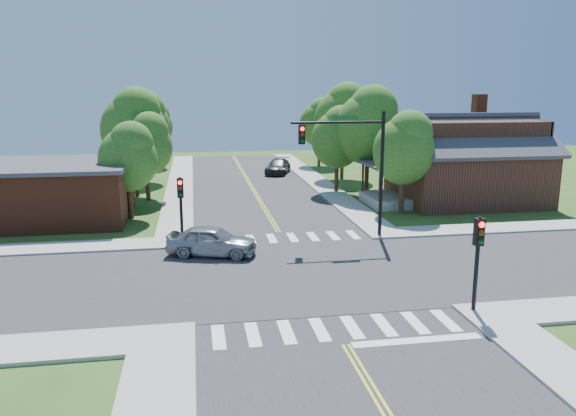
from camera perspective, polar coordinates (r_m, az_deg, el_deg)
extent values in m
plane|color=#334C17|center=(26.32, 1.52, -6.68)|extent=(100.00, 100.00, 0.00)
cube|color=#2D2D30|center=(26.31, 1.52, -6.64)|extent=(10.00, 90.00, 0.04)
cube|color=#2D2D30|center=(26.31, 1.52, -6.63)|extent=(90.00, 10.00, 0.04)
cube|color=#2D2D30|center=(26.32, 1.52, -6.68)|extent=(10.20, 10.20, 0.06)
cube|color=#9E9B93|center=(51.31, 2.85, 2.79)|extent=(2.20, 40.00, 0.14)
cube|color=#9E9B93|center=(50.15, -10.91, 2.36)|extent=(2.20, 40.00, 0.14)
cube|color=white|center=(31.78, -8.12, -3.35)|extent=(0.45, 2.00, 0.01)
cube|color=white|center=(31.83, -5.95, -3.27)|extent=(0.45, 2.00, 0.01)
cube|color=white|center=(31.92, -3.80, -3.19)|extent=(0.45, 2.00, 0.01)
cube|color=white|center=(32.05, -1.66, -3.10)|extent=(0.45, 2.00, 0.01)
cube|color=white|center=(32.23, 0.45, -3.00)|extent=(0.45, 2.00, 0.01)
cube|color=white|center=(32.46, 2.54, -2.91)|extent=(0.45, 2.00, 0.01)
cube|color=white|center=(32.72, 4.60, -2.81)|extent=(0.45, 2.00, 0.01)
cube|color=white|center=(33.03, 6.62, -2.71)|extent=(0.45, 2.00, 0.01)
cube|color=white|center=(20.12, -7.07, -12.85)|extent=(0.45, 2.00, 0.01)
cube|color=white|center=(20.19, -3.59, -12.68)|extent=(0.45, 2.00, 0.01)
cube|color=white|center=(20.33, -0.14, -12.47)|extent=(0.45, 2.00, 0.01)
cube|color=white|center=(20.55, 3.24, -12.22)|extent=(0.45, 2.00, 0.01)
cube|color=white|center=(20.83, 6.53, -11.93)|extent=(0.45, 2.00, 0.01)
cube|color=white|center=(21.17, 9.72, -11.61)|extent=(0.45, 2.00, 0.01)
cube|color=white|center=(21.58, 12.79, -11.28)|extent=(0.45, 2.00, 0.01)
cube|color=white|center=(22.04, 15.73, -10.92)|extent=(0.45, 2.00, 0.01)
cube|color=gold|center=(51.59, -4.20, 2.80)|extent=(0.10, 37.50, 0.01)
cube|color=gold|center=(51.61, -3.98, 2.80)|extent=(0.10, 37.50, 0.01)
cube|color=white|center=(20.24, 12.97, -13.07)|extent=(4.60, 0.45, 0.09)
cylinder|color=black|center=(32.15, 9.48, 3.27)|extent=(0.20, 0.20, 7.20)
cylinder|color=black|center=(31.07, 5.08, 8.65)|extent=(5.20, 0.14, 0.14)
cube|color=#19591E|center=(31.11, 5.84, 9.10)|extent=(1.40, 0.04, 0.30)
cube|color=black|center=(30.68, 1.41, 7.48)|extent=(0.34, 0.28, 1.05)
sphere|color=#FF0C0C|center=(30.48, 1.48, 8.04)|extent=(0.22, 0.22, 0.22)
sphere|color=#3F2605|center=(30.51, 1.47, 7.44)|extent=(0.22, 0.22, 0.22)
sphere|color=#05330F|center=(30.54, 1.47, 6.84)|extent=(0.22, 0.22, 0.22)
cylinder|color=black|center=(22.51, 18.60, -5.58)|extent=(0.16, 0.16, 3.80)
cube|color=black|center=(22.16, 18.84, -2.31)|extent=(0.34, 0.28, 1.05)
sphere|color=#FF0C0C|center=(21.94, 19.10, -1.63)|extent=(0.22, 0.22, 0.22)
sphere|color=#3F2605|center=(22.01, 19.04, -2.44)|extent=(0.22, 0.22, 0.22)
sphere|color=#05330F|center=(22.10, 18.98, -3.24)|extent=(0.22, 0.22, 0.22)
cylinder|color=black|center=(30.75, -10.79, -0.42)|extent=(0.16, 0.16, 3.80)
cube|color=black|center=(30.49, -10.89, 2.01)|extent=(0.34, 0.28, 1.05)
sphere|color=#FF0C0C|center=(30.27, -10.92, 2.54)|extent=(0.22, 0.22, 0.22)
sphere|color=#3F2605|center=(30.32, -10.90, 1.94)|extent=(0.22, 0.22, 0.22)
sphere|color=#05330F|center=(30.38, -10.88, 1.35)|extent=(0.22, 0.22, 0.22)
cube|color=black|center=(43.98, 17.66, 3.16)|extent=(10.00, 8.00, 4.00)
cube|color=#9E9B93|center=(41.79, 9.79, 0.81)|extent=(2.60, 4.50, 0.70)
cylinder|color=black|center=(39.35, 9.30, 1.97)|extent=(0.18, 0.18, 2.50)
cylinder|color=black|center=(43.09, 7.60, 2.92)|extent=(0.18, 0.18, 2.50)
cube|color=#38383D|center=(41.36, 9.93, 4.34)|extent=(2.80, 4.80, 0.18)
cube|color=brown|center=(48.01, 18.55, 5.71)|extent=(0.90, 0.90, 7.11)
cube|color=brown|center=(39.35, -23.21, 1.35)|extent=(10.00, 8.00, 3.50)
cube|color=#38383D|center=(39.08, -23.44, 4.01)|extent=(10.40, 8.40, 0.25)
cylinder|color=#382314|center=(38.97, 11.47, 1.35)|extent=(0.34, 0.34, 2.62)
ellipsoid|color=#205418|center=(38.53, 11.66, 5.68)|extent=(4.14, 3.93, 4.55)
sphere|color=#205418|center=(38.34, 12.27, 7.48)|extent=(3.03, 3.03, 3.03)
cylinder|color=#382314|center=(44.84, 8.00, 3.30)|extent=(0.34, 0.34, 3.24)
ellipsoid|color=#205418|center=(44.42, 8.14, 7.97)|extent=(5.11, 4.86, 5.63)
sphere|color=#205418|center=(44.23, 8.66, 9.93)|extent=(3.75, 3.75, 3.75)
cylinder|color=#382314|center=(52.82, 5.51, 4.77)|extent=(0.34, 0.34, 3.33)
ellipsoid|color=#205418|center=(52.46, 5.59, 8.85)|extent=(5.25, 4.99, 5.78)
sphere|color=#205418|center=(52.27, 6.01, 10.56)|extent=(3.85, 3.85, 3.85)
cylinder|color=#382314|center=(61.37, 3.17, 5.58)|extent=(0.34, 0.34, 2.74)
ellipsoid|color=#205418|center=(61.09, 3.20, 8.47)|extent=(4.32, 4.10, 4.75)
sphere|color=#205418|center=(60.89, 3.54, 9.67)|extent=(3.17, 3.17, 3.17)
cylinder|color=#382314|center=(38.16, -15.73, 0.72)|extent=(0.34, 0.34, 2.38)
ellipsoid|color=#205418|center=(37.73, -15.97, 4.73)|extent=(3.76, 3.57, 4.14)
sphere|color=#205418|center=(37.38, -15.64, 6.42)|extent=(2.76, 2.76, 2.76)
cylinder|color=#382314|center=(45.66, -15.15, 3.11)|extent=(0.34, 0.34, 3.18)
ellipsoid|color=#205418|center=(45.25, -15.41, 7.61)|extent=(5.02, 4.77, 5.52)
sphere|color=#205418|center=(44.94, -15.16, 9.52)|extent=(3.68, 3.68, 3.68)
cylinder|color=#382314|center=(52.61, -14.31, 4.26)|extent=(0.34, 0.34, 3.05)
ellipsoid|color=#205418|center=(52.26, -14.52, 8.01)|extent=(4.81, 4.57, 5.29)
sphere|color=#205418|center=(51.96, -14.29, 9.59)|extent=(3.53, 3.53, 3.53)
cylinder|color=#382314|center=(61.99, -13.43, 5.28)|extent=(0.34, 0.34, 2.63)
ellipsoid|color=#205418|center=(61.71, -13.57, 8.02)|extent=(4.15, 3.94, 4.56)
sphere|color=#205418|center=(61.42, -13.36, 9.18)|extent=(3.04, 3.04, 3.04)
cylinder|color=#382314|center=(45.86, 4.94, 3.19)|extent=(0.34, 0.34, 2.64)
ellipsoid|color=#205418|center=(45.48, 5.01, 6.91)|extent=(4.16, 3.95, 4.58)
sphere|color=#205418|center=(45.26, 5.48, 8.46)|extent=(3.05, 3.05, 3.05)
cylinder|color=#382314|center=(43.83, -14.06, 2.35)|extent=(0.34, 0.34, 2.50)
ellipsoid|color=#205418|center=(43.44, -14.25, 6.04)|extent=(3.95, 3.76, 4.35)
sphere|color=#205418|center=(43.12, -13.96, 7.59)|extent=(2.90, 2.90, 2.90)
imported|color=#A0A1A7|center=(28.99, -7.76, -3.38)|extent=(4.38, 5.59, 1.56)
imported|color=#292B2D|center=(55.54, -1.03, 4.20)|extent=(4.98, 6.09, 1.41)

